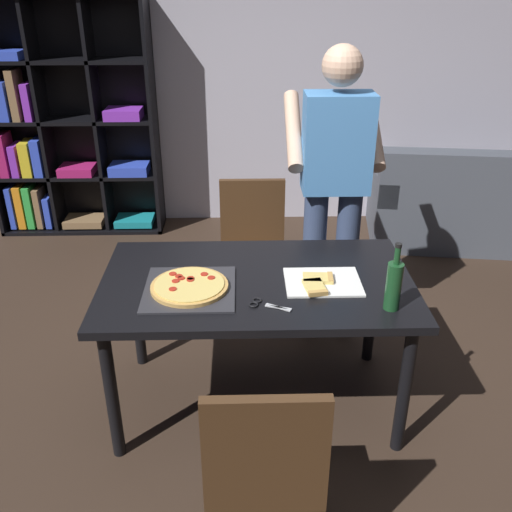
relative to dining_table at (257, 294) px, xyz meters
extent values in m
plane|color=#38281E|center=(0.00, 0.00, -0.67)|extent=(12.00, 12.00, 0.00)
cube|color=#BCB7C6|center=(0.00, 2.60, 0.73)|extent=(6.40, 0.10, 2.80)
cube|color=black|center=(0.00, 0.00, 0.06)|extent=(1.50, 0.87, 0.04)
cylinder|color=black|center=(-0.67, -0.36, -0.31)|extent=(0.06, 0.06, 0.71)
cylinder|color=black|center=(0.67, -0.36, -0.31)|extent=(0.06, 0.06, 0.71)
cylinder|color=black|center=(-0.67, 0.36, -0.31)|extent=(0.06, 0.06, 0.71)
cylinder|color=black|center=(0.67, 0.36, -0.31)|extent=(0.06, 0.06, 0.71)
cube|color=#472D19|center=(0.00, -0.84, -0.24)|extent=(0.42, 0.42, 0.04)
cube|color=#472D19|center=(0.00, -1.03, 0.01)|extent=(0.42, 0.04, 0.45)
cylinder|color=#472D19|center=(0.18, -0.66, -0.46)|extent=(0.04, 0.04, 0.41)
cylinder|color=#472D19|center=(-0.18, -0.66, -0.46)|extent=(0.04, 0.04, 0.41)
cube|color=#472D19|center=(0.00, 0.84, -0.24)|extent=(0.42, 0.42, 0.04)
cube|color=#472D19|center=(0.00, 1.03, 0.01)|extent=(0.42, 0.04, 0.45)
cylinder|color=#472D19|center=(-0.18, 0.66, -0.46)|extent=(0.04, 0.04, 0.41)
cylinder|color=#472D19|center=(0.18, 0.66, -0.46)|extent=(0.04, 0.04, 0.41)
cylinder|color=#472D19|center=(-0.18, 1.02, -0.46)|extent=(0.04, 0.04, 0.41)
cylinder|color=#472D19|center=(0.18, 1.02, -0.46)|extent=(0.04, 0.04, 0.41)
cube|color=#4C515B|center=(1.90, 2.05, -0.47)|extent=(1.80, 1.07, 0.40)
cube|color=#4C515B|center=(1.86, 1.73, -0.04)|extent=(1.71, 0.43, 0.45)
cube|color=#4C515B|center=(1.14, 2.15, -0.17)|extent=(0.27, 0.86, 0.20)
cube|color=black|center=(-0.80, 2.35, 0.31)|extent=(0.03, 0.35, 1.95)
cube|color=black|center=(-1.48, 2.35, -0.65)|extent=(1.40, 0.35, 0.03)
cube|color=black|center=(-1.48, 2.51, 0.31)|extent=(1.40, 0.03, 1.95)
cube|color=black|center=(-1.48, 2.35, -0.17)|extent=(1.34, 0.29, 0.03)
cube|color=black|center=(-1.48, 2.35, 0.31)|extent=(1.34, 0.29, 0.03)
cube|color=black|center=(-1.48, 2.35, 0.78)|extent=(1.34, 0.29, 0.03)
cube|color=black|center=(-1.70, 2.35, 0.31)|extent=(0.03, 0.29, 1.89)
cube|color=black|center=(-1.26, 2.35, 0.31)|extent=(0.03, 0.29, 1.89)
cube|color=blue|center=(-2.08, 2.33, -0.44)|extent=(0.05, 0.22, 0.37)
cube|color=orange|center=(-2.00, 2.33, -0.43)|extent=(0.06, 0.22, 0.38)
cube|color=green|center=(-1.93, 2.33, -0.44)|extent=(0.06, 0.22, 0.37)
cube|color=olive|center=(-1.85, 2.33, -0.45)|extent=(0.05, 0.22, 0.35)
cube|color=blue|center=(-1.77, 2.33, -0.49)|extent=(0.05, 0.22, 0.27)
cube|color=olive|center=(-1.48, 2.33, -0.59)|extent=(0.34, 0.25, 0.06)
cube|color=teal|center=(-1.03, 2.33, -0.60)|extent=(0.33, 0.25, 0.06)
cube|color=#B21E66|center=(-2.07, 2.33, 0.03)|extent=(0.09, 0.22, 0.36)
cube|color=purple|center=(-1.98, 2.33, -0.02)|extent=(0.06, 0.22, 0.26)
cube|color=yellow|center=(-1.88, 2.33, -0.01)|extent=(0.08, 0.22, 0.29)
cube|color=blue|center=(-1.78, 2.33, 0.00)|extent=(0.07, 0.22, 0.31)
cube|color=#B21E66|center=(-1.48, 2.33, -0.12)|extent=(0.29, 0.25, 0.07)
cube|color=blue|center=(-1.03, 2.33, -0.11)|extent=(0.33, 0.25, 0.08)
cube|color=blue|center=(-1.98, 2.33, 0.48)|extent=(0.08, 0.22, 0.31)
cube|color=olive|center=(-1.88, 2.33, 0.52)|extent=(0.06, 0.22, 0.40)
cube|color=purple|center=(-1.78, 2.33, 0.47)|extent=(0.06, 0.22, 0.29)
cube|color=purple|center=(-1.03, 2.33, 0.36)|extent=(0.30, 0.25, 0.08)
cube|color=blue|center=(-1.93, 2.33, 0.83)|extent=(0.31, 0.25, 0.07)
cylinder|color=#38476B|center=(0.57, 0.69, -0.19)|extent=(0.14, 0.14, 0.95)
cylinder|color=#38476B|center=(0.37, 0.69, -0.19)|extent=(0.14, 0.14, 0.95)
cube|color=#4C8CD1|center=(0.47, 0.69, 0.56)|extent=(0.38, 0.22, 0.55)
sphere|color=#E0B293|center=(0.47, 0.69, 0.97)|extent=(0.22, 0.22, 0.22)
cylinder|color=#E0B293|center=(0.70, 0.87, 0.58)|extent=(0.09, 0.50, 0.39)
cylinder|color=#E0B293|center=(0.24, 0.87, 0.58)|extent=(0.09, 0.50, 0.39)
cube|color=#2D2D33|center=(-0.32, -0.09, 0.09)|extent=(0.42, 0.42, 0.01)
cylinder|color=tan|center=(-0.32, -0.09, 0.10)|extent=(0.36, 0.36, 0.02)
cylinder|color=#EACC6B|center=(-0.32, -0.09, 0.11)|extent=(0.33, 0.33, 0.01)
cylinder|color=#B22819|center=(-0.31, -0.06, 0.12)|extent=(0.04, 0.04, 0.00)
cylinder|color=#B22819|center=(-0.25, -0.01, 0.12)|extent=(0.04, 0.04, 0.00)
cylinder|color=#B22819|center=(-0.22, -0.04, 0.12)|extent=(0.04, 0.04, 0.00)
cylinder|color=#B22819|center=(-0.40, 0.00, 0.12)|extent=(0.04, 0.04, 0.00)
cylinder|color=#B22819|center=(-0.39, -0.15, 0.12)|extent=(0.04, 0.04, 0.00)
cylinder|color=#B22819|center=(-0.37, -0.02, 0.12)|extent=(0.04, 0.04, 0.00)
cylinder|color=#B22819|center=(-0.31, -0.05, 0.12)|extent=(0.04, 0.04, 0.00)
cylinder|color=#B22819|center=(-0.38, -0.07, 0.12)|extent=(0.04, 0.04, 0.00)
cylinder|color=#B22819|center=(-0.36, -0.04, 0.12)|extent=(0.04, 0.04, 0.00)
cube|color=white|center=(0.31, -0.04, 0.09)|extent=(0.36, 0.28, 0.01)
cube|color=#EACC6B|center=(0.27, -0.12, 0.10)|extent=(0.11, 0.15, 0.02)
cube|color=tan|center=(0.27, -0.18, 0.10)|extent=(0.09, 0.04, 0.02)
cube|color=#EACC6B|center=(0.29, -0.03, 0.10)|extent=(0.15, 0.10, 0.02)
cube|color=tan|center=(0.35, -0.04, 0.10)|extent=(0.03, 0.09, 0.02)
cylinder|color=#194723|center=(0.58, -0.28, 0.19)|extent=(0.07, 0.07, 0.22)
cylinder|color=#194723|center=(0.58, -0.28, 0.34)|extent=(0.03, 0.03, 0.08)
cylinder|color=black|center=(0.58, -0.28, 0.39)|extent=(0.03, 0.03, 0.02)
cube|color=silver|center=(0.09, -0.27, 0.09)|extent=(0.12, 0.05, 0.01)
cube|color=silver|center=(0.09, -0.27, 0.09)|extent=(0.11, 0.07, 0.01)
torus|color=black|center=(-0.01, -0.21, 0.09)|extent=(0.06, 0.06, 0.01)
torus|color=black|center=(-0.02, -0.24, 0.09)|extent=(0.06, 0.06, 0.01)
camera|label=1|loc=(-0.07, -2.38, 1.41)|focal=39.59mm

